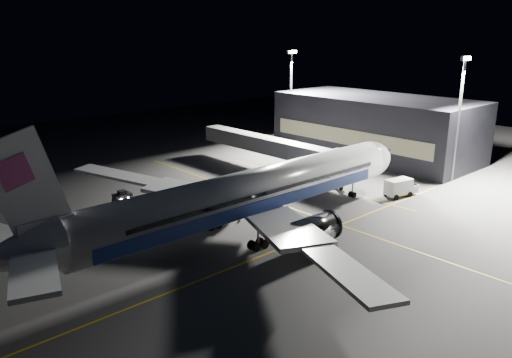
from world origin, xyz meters
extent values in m
plane|color=#4C4C4F|center=(0.00, 0.00, 0.00)|extent=(200.00, 200.00, 0.00)
cube|color=gold|center=(10.00, 0.00, 0.01)|extent=(0.25, 80.00, 0.01)
cube|color=gold|center=(0.00, -6.00, 0.01)|extent=(70.00, 0.25, 0.01)
cube|color=gold|center=(22.00, 10.00, 0.01)|extent=(0.25, 40.00, 0.01)
cylinder|color=silver|center=(0.00, 0.00, 5.30)|extent=(48.00, 5.60, 5.60)
ellipsoid|color=silver|center=(24.00, 0.00, 5.30)|extent=(8.96, 5.60, 5.60)
cube|color=black|center=(26.30, 0.00, 6.30)|extent=(2.20, 3.40, 0.90)
cone|color=silver|center=(-28.50, 0.00, 5.60)|extent=(9.00, 5.49, 5.49)
cube|color=navy|center=(-1.00, 2.78, 4.40)|extent=(42.24, 0.25, 1.50)
cube|color=navy|center=(-1.00, -2.78, 4.40)|extent=(42.24, 0.25, 1.50)
cube|color=silver|center=(-2.50, 8.00, 3.70)|extent=(11.36, 15.23, 1.53)
cube|color=silver|center=(-2.50, -8.00, 3.70)|extent=(11.36, 15.23, 1.53)
cube|color=silver|center=(-7.50, 20.50, 4.57)|extent=(8.57, 13.22, 1.31)
cube|color=silver|center=(-7.50, -20.50, 4.57)|extent=(8.57, 13.22, 1.31)
cube|color=silver|center=(-28.00, -5.20, 5.90)|extent=(6.20, 9.67, 0.45)
cube|color=white|center=(-26.20, 0.00, 11.50)|extent=(7.53, 0.40, 10.28)
cube|color=#D04796|center=(-27.00, 0.00, 12.90)|extent=(3.22, 0.55, 3.22)
cylinder|color=#B7B7BF|center=(1.20, 9.00, 2.55)|extent=(5.60, 3.40, 3.40)
cylinder|color=#B7B7BF|center=(1.20, -9.00, 2.55)|extent=(5.60, 3.40, 3.40)
cylinder|color=#9999A0|center=(20.50, 0.00, 1.25)|extent=(0.26, 0.26, 2.50)
cylinder|color=black|center=(20.50, 0.00, 0.45)|extent=(0.90, 0.70, 0.90)
cylinder|color=#9999A0|center=(-3.00, 4.30, 1.25)|extent=(0.26, 0.26, 2.50)
cylinder|color=#9999A0|center=(-3.00, -4.30, 1.25)|extent=(0.26, 0.26, 2.50)
cylinder|color=black|center=(-3.00, 4.30, 0.55)|extent=(1.10, 1.60, 1.10)
cylinder|color=black|center=(-3.00, -4.30, 0.55)|extent=(1.10, 1.60, 1.10)
cube|color=black|center=(46.00, 14.00, 6.00)|extent=(18.00, 40.00, 12.00)
cube|color=#504D39|center=(36.95, 14.00, 5.00)|extent=(0.15, 36.00, 3.00)
cube|color=#B2B2B7|center=(22.00, 20.05, 4.60)|extent=(3.00, 33.90, 2.80)
cube|color=#B2B2B7|center=(22.00, 4.20, 4.60)|extent=(3.60, 3.20, 3.40)
cylinder|color=#9999A0|center=(22.00, 4.20, 1.55)|extent=(0.70, 0.70, 3.10)
cylinder|color=black|center=(22.00, 3.30, 0.35)|extent=(0.70, 0.30, 0.70)
cylinder|color=black|center=(22.00, 5.10, 0.35)|extent=(0.70, 0.30, 0.70)
cylinder|color=#59595E|center=(40.00, 32.00, 10.00)|extent=(0.44, 0.44, 20.00)
cube|color=#59595E|center=(40.00, 32.00, 20.30)|extent=(2.40, 0.50, 0.80)
cube|color=white|center=(40.00, 31.65, 20.30)|extent=(2.20, 0.15, 0.60)
cylinder|color=#59595E|center=(40.00, -6.00, 10.00)|extent=(0.44, 0.44, 20.00)
cube|color=#59595E|center=(40.00, -6.00, 20.30)|extent=(2.40, 0.50, 0.80)
cube|color=white|center=(40.00, -6.35, 20.30)|extent=(2.20, 0.15, 0.60)
cube|color=silver|center=(25.91, -4.53, 1.62)|extent=(4.53, 2.91, 2.30)
cube|color=silver|center=(28.37, -5.04, 0.99)|extent=(2.05, 2.29, 1.26)
cube|color=black|center=(28.37, -5.04, 1.52)|extent=(1.59, 2.00, 0.52)
cylinder|color=black|center=(27.57, -3.75, 0.42)|extent=(0.87, 0.43, 0.84)
cylinder|color=black|center=(27.12, -5.90, 0.42)|extent=(0.87, 0.43, 0.84)
cylinder|color=black|center=(24.70, -3.15, 0.42)|extent=(0.87, 0.43, 0.84)
cylinder|color=black|center=(24.25, -5.30, 0.42)|extent=(0.87, 0.43, 0.84)
cube|color=black|center=(-6.68, 21.38, 0.80)|extent=(2.68, 1.78, 1.18)
cube|color=black|center=(-6.68, 21.38, 1.55)|extent=(1.14, 1.14, 0.64)
sphere|color=#FFF2CC|center=(-7.27, 20.58, 0.80)|extent=(0.28, 0.28, 0.28)
sphere|color=#FFF2CC|center=(-6.20, 20.50, 0.80)|extent=(0.28, 0.28, 0.28)
cylinder|color=black|center=(-5.65, 22.22, 0.32)|extent=(0.66, 0.28, 0.64)
cylinder|color=black|center=(-5.78, 20.40, 0.32)|extent=(0.66, 0.28, 0.64)
cylinder|color=black|center=(-7.57, 22.35, 0.32)|extent=(0.66, 0.28, 0.64)
cylinder|color=black|center=(-7.70, 20.54, 0.32)|extent=(0.66, 0.28, 0.64)
cone|color=#E15009|center=(1.20, 4.00, 0.32)|extent=(0.43, 0.43, 0.64)
cone|color=#E15009|center=(-1.73, 9.21, 0.30)|extent=(0.40, 0.40, 0.60)
cone|color=#E15009|center=(-7.66, 10.54, 0.31)|extent=(0.41, 0.41, 0.62)
camera|label=1|loc=(-39.11, -43.60, 24.09)|focal=35.00mm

